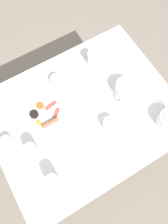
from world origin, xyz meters
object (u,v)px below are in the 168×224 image
Objects in this scene: wine_glass_spare at (53,181)px; napkin_folded at (65,146)px; breakfast_plate at (45,115)px; teacup_with_saucer_left at (109,124)px; teapot_far at (168,119)px; knife_by_plate at (117,52)px; water_glass_short at (32,150)px; teapot_near at (125,88)px; teacup_with_saucer_right at (58,81)px; water_glass_tall at (93,58)px; creamer_jug at (7,141)px; fork_by_plate at (3,105)px.

napkin_folded is at bearing -45.87° from wine_glass_spare.
breakfast_plate is 1.67× the size of teacup_with_saucer_left.
napkin_folded is at bearing -67.09° from teapot_far.
breakfast_plate reaches higher than knife_by_plate.
napkin_folded is at bearing -108.99° from water_glass_short.
knife_by_plate is at bearing -57.66° from napkin_folded.
teapot_far is at bearing -123.49° from breakfast_plate.
teapot_near is 1.11× the size of teacup_with_saucer_left.
water_glass_tall is (0.02, -0.28, 0.03)m from teacup_with_saucer_right.
water_glass_tall is (0.44, -0.15, 0.03)m from teacup_with_saucer_left.
teapot_near is 2.09× the size of creamer_jug.
water_glass_short is 0.21m from wine_glass_spare.
breakfast_plate is 3.12× the size of creamer_jug.
wine_glass_spare is (-0.55, 0.32, 0.03)m from teacup_with_saucer_right.
breakfast_plate is 0.68m from knife_by_plate.
teapot_far is 1.09× the size of teacup_with_saucer_right.
knife_by_plate is at bearing 27.38° from teapot_near.
breakfast_plate is at bearing -43.53° from water_glass_short.
creamer_jug reaches higher than breakfast_plate.
teapot_far is 0.64m from napkin_folded.
teapot_near is at bearing -84.94° from water_glass_short.
teacup_with_saucer_left is 1.87× the size of creamer_jug.
creamer_jug is at bearing 136.68° from teapot_near.
teacup_with_saucer_left is 0.55m from knife_by_plate.
teapot_near reaches higher than teacup_with_saucer_left.
knife_by_plate is at bearing -55.06° from wine_glass_spare.
creamer_jug is (0.22, 0.58, 0.00)m from teacup_with_saucer_left.
knife_by_plate is at bearing -92.22° from fork_by_plate.
teacup_with_saucer_right is (0.17, -0.18, 0.02)m from breakfast_plate.
teapot_near is at bearing -120.92° from teapot_far.
teapot_near is at bearing -168.23° from water_glass_tall.
teapot_near is 0.26m from teacup_with_saucer_left.
breakfast_plate is 0.27m from creamer_jug.
teapot_far is 1.53× the size of water_glass_short.
water_glass_tall is at bearing -91.67° from fork_by_plate.
teapot_far is at bearing 177.97° from knife_by_plate.
water_glass_tall is (0.18, -0.46, 0.04)m from breakfast_plate.
teacup_with_saucer_left is 1.01× the size of fork_by_plate.
teacup_with_saucer_right is at bearing -45.62° from water_glass_short.
teapot_near is 0.31m from knife_by_plate.
breakfast_plate is 0.23m from napkin_folded.
water_glass_short is at bearing 71.01° from napkin_folded.
water_glass_tall is at bearing -73.45° from creamer_jug.
teacup_with_saucer_right is 1.40× the size of water_glass_short.
fork_by_plate is 0.70× the size of knife_by_plate.
creamer_jug is (-0.20, 0.45, 0.00)m from teacup_with_saucer_right.
creamer_jug is (0.14, 0.11, -0.03)m from water_glass_short.
breakfast_plate is 0.25m from teacup_with_saucer_right.
knife_by_plate is at bearing -75.34° from breakfast_plate.
wine_glass_spare is (-0.12, 0.45, 0.04)m from teacup_with_saucer_left.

